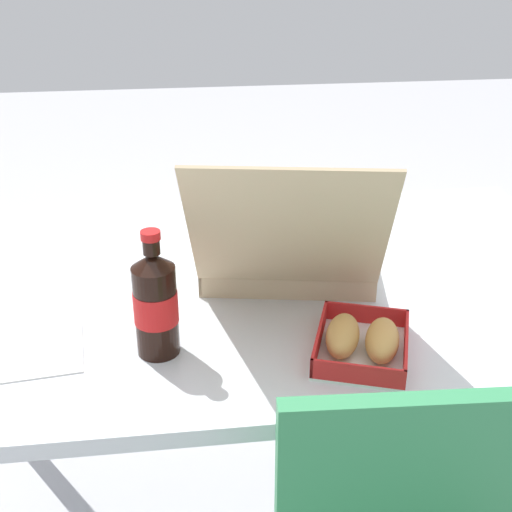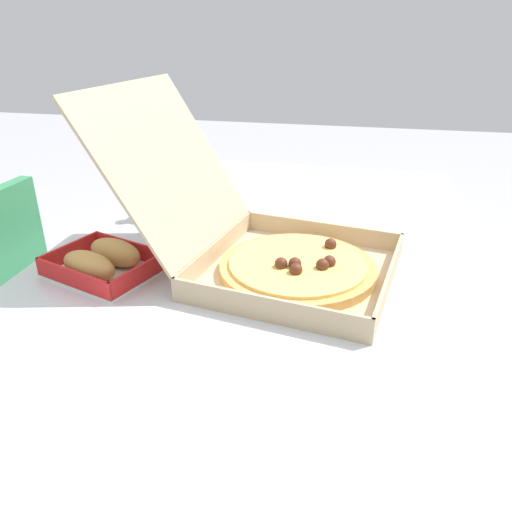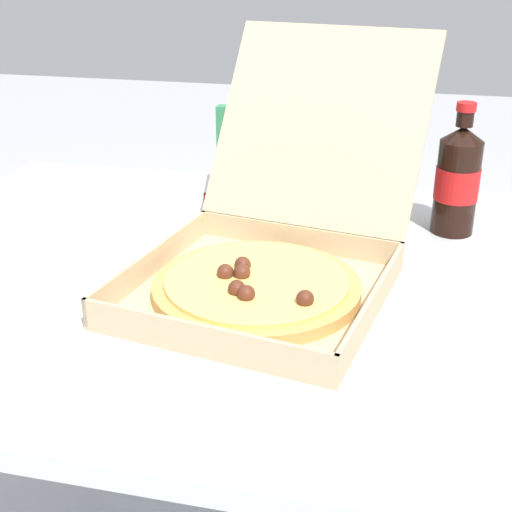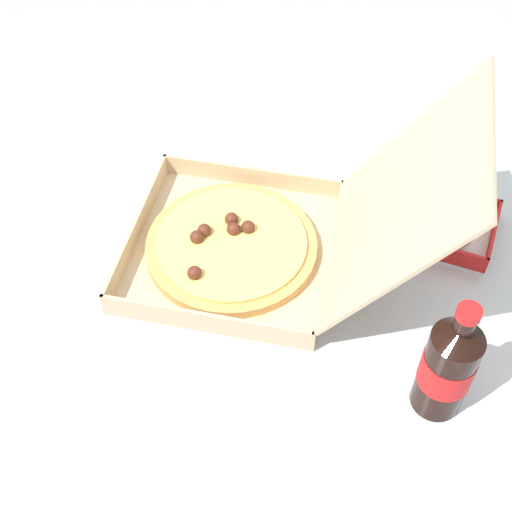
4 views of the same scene
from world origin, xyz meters
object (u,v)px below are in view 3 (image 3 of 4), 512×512
at_px(chair, 303,238).
at_px(bread_side_box, 266,193).
at_px(cola_bottle, 457,179).
at_px(pizza_box_open, 270,254).

bearing_deg(chair, bread_side_box, -91.90).
xyz_separation_m(bread_side_box, cola_bottle, (0.34, -0.05, 0.07)).
bearing_deg(bread_side_box, cola_bottle, -8.25).
distance_m(chair, pizza_box_open, 0.77).
distance_m(pizza_box_open, cola_bottle, 0.38).
bearing_deg(chair, cola_bottle, -53.83).
relative_size(chair, cola_bottle, 3.71).
xyz_separation_m(pizza_box_open, bread_side_box, (-0.07, 0.31, -0.02)).
relative_size(bread_side_box, cola_bottle, 1.02).
bearing_deg(chair, pizza_box_open, -85.13).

